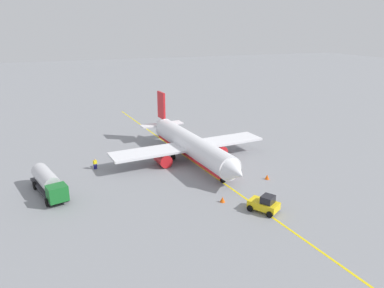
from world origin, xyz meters
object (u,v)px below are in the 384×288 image
pushback_tug (264,204)px  refueling_worker (95,164)px  safety_cone_wingtip (222,199)px  fuel_tanker (48,182)px  safety_cone_nose (267,177)px  airplane (191,145)px

pushback_tug → refueling_worker: pushback_tug is taller
refueling_worker → safety_cone_wingtip: refueling_worker is taller
refueling_worker → pushback_tug: bearing=38.8°
fuel_tanker → safety_cone_nose: bearing=78.2°
pushback_tug → safety_cone_nose: 10.21m
airplane → safety_cone_nose: 14.23m
fuel_tanker → pushback_tug: size_ratio=2.52×
refueling_worker → safety_cone_wingtip: size_ratio=2.28×
fuel_tanker → safety_cone_wingtip: bearing=63.0°
fuel_tanker → refueling_worker: bearing=135.8°
safety_cone_nose → refueling_worker: bearing=-120.0°
pushback_tug → safety_cone_nose: bearing=145.8°
airplane → pushback_tug: 20.35m
fuel_tanker → refueling_worker: fuel_tanker is taller
fuel_tanker → pushback_tug: 28.66m
safety_cone_wingtip → pushback_tug: bearing=41.9°
safety_cone_wingtip → fuel_tanker: bearing=-117.0°
pushback_tug → safety_cone_wingtip: bearing=-138.1°
pushback_tug → safety_cone_wingtip: (-4.12, -3.70, -0.63)m
pushback_tug → safety_cone_nose: pushback_tug is taller
safety_cone_nose → safety_cone_wingtip: safety_cone_wingtip is taller
fuel_tanker → refueling_worker: size_ratio=6.05×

